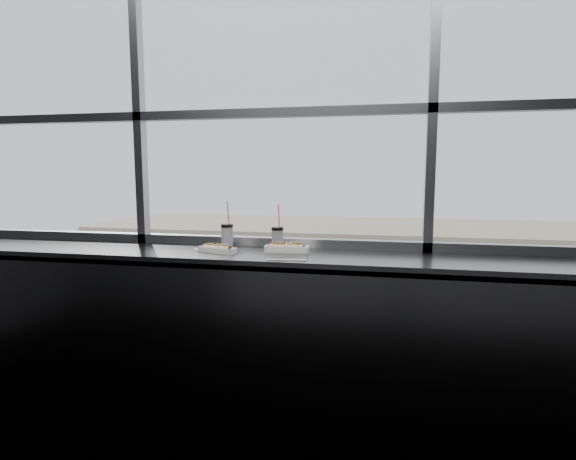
% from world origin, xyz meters
% --- Properties ---
extents(wall_back_lower, '(6.00, 0.00, 6.00)m').
position_xyz_m(wall_back_lower, '(0.00, 1.50, 0.55)').
color(wall_back_lower, black).
rests_on(wall_back_lower, ground).
extents(window_glass, '(6.00, 0.00, 6.00)m').
position_xyz_m(window_glass, '(0.00, 1.52, 2.30)').
color(window_glass, silver).
rests_on(window_glass, ground).
extents(window_mullions, '(6.00, 0.08, 2.40)m').
position_xyz_m(window_mullions, '(0.00, 1.50, 2.30)').
color(window_mullions, gray).
rests_on(window_mullions, ground).
extents(counter, '(6.00, 0.55, 0.06)m').
position_xyz_m(counter, '(0.00, 1.23, 1.07)').
color(counter, slate).
rests_on(counter, ground).
extents(counter_fascia, '(6.00, 0.04, 1.04)m').
position_xyz_m(counter_fascia, '(0.00, 0.97, 0.55)').
color(counter_fascia, slate).
rests_on(counter_fascia, ground).
extents(hotdog_tray_left, '(0.26, 0.15, 0.06)m').
position_xyz_m(hotdog_tray_left, '(-0.31, 1.17, 1.12)').
color(hotdog_tray_left, white).
rests_on(hotdog_tray_left, counter).
extents(hotdog_tray_right, '(0.28, 0.11, 0.07)m').
position_xyz_m(hotdog_tray_right, '(0.12, 1.28, 1.13)').
color(hotdog_tray_right, white).
rests_on(hotdog_tray_right, counter).
extents(soda_cup_left, '(0.09, 0.09, 0.32)m').
position_xyz_m(soda_cup_left, '(-0.31, 1.38, 1.19)').
color(soda_cup_left, white).
rests_on(soda_cup_left, counter).
extents(soda_cup_right, '(0.08, 0.08, 0.31)m').
position_xyz_m(soda_cup_right, '(0.05, 1.32, 1.19)').
color(soda_cup_right, white).
rests_on(soda_cup_right, counter).
extents(loose_straw, '(0.23, 0.03, 0.01)m').
position_xyz_m(loose_straw, '(0.18, 1.01, 1.10)').
color(loose_straw, white).
rests_on(loose_straw, counter).
extents(wrapper, '(0.09, 0.06, 0.02)m').
position_xyz_m(wrapper, '(-0.45, 1.20, 1.11)').
color(wrapper, silver).
rests_on(wrapper, counter).
extents(plaza_ground, '(120.00, 120.00, 0.00)m').
position_xyz_m(plaza_ground, '(0.00, 45.00, -11.00)').
color(plaza_ground, '#B1B0AB').
rests_on(plaza_ground, ground).
extents(street_asphalt, '(80.00, 10.00, 0.06)m').
position_xyz_m(street_asphalt, '(0.00, 21.50, -10.97)').
color(street_asphalt, black).
rests_on(street_asphalt, plaza_ground).
extents(far_sidewalk, '(80.00, 6.00, 0.04)m').
position_xyz_m(far_sidewalk, '(0.00, 29.50, -10.98)').
color(far_sidewalk, '#B1B0AB').
rests_on(far_sidewalk, plaza_ground).
extents(far_building, '(50.00, 14.00, 8.00)m').
position_xyz_m(far_building, '(0.00, 39.50, -7.00)').
color(far_building, tan).
rests_on(far_building, plaza_ground).
extents(car_near_c, '(3.46, 6.70, 2.14)m').
position_xyz_m(car_near_c, '(-0.15, 17.50, -9.87)').
color(car_near_c, maroon).
rests_on(car_near_c, street_asphalt).
extents(car_near_d, '(3.22, 6.17, 1.97)m').
position_xyz_m(car_near_d, '(6.34, 17.50, -9.96)').
color(car_near_d, white).
rests_on(car_near_d, street_asphalt).
extents(car_near_a, '(3.41, 6.78, 2.18)m').
position_xyz_m(car_near_a, '(-15.96, 17.50, -9.85)').
color(car_near_a, white).
rests_on(car_near_a, street_asphalt).
extents(car_near_b, '(3.10, 6.18, 1.98)m').
position_xyz_m(car_near_b, '(-5.56, 17.50, -9.95)').
color(car_near_b, black).
rests_on(car_near_b, street_asphalt).
extents(car_far_b, '(2.84, 5.76, 1.85)m').
position_xyz_m(car_far_b, '(2.58, 25.50, -10.01)').
color(car_far_b, maroon).
rests_on(car_far_b, street_asphalt).
extents(pedestrian_c, '(0.70, 0.93, 2.09)m').
position_xyz_m(pedestrian_c, '(3.81, 29.92, -9.91)').
color(pedestrian_c, '#66605B').
rests_on(pedestrian_c, far_sidewalk).
extents(pedestrian_d, '(0.88, 0.66, 1.97)m').
position_xyz_m(pedestrian_d, '(10.16, 29.64, -9.98)').
color(pedestrian_d, '#66605B').
rests_on(pedestrian_d, far_sidewalk).
extents(pedestrian_a, '(0.89, 0.66, 1.99)m').
position_xyz_m(pedestrian_a, '(-6.78, 30.66, -9.96)').
color(pedestrian_a, '#66605B').
rests_on(pedestrian_a, far_sidewalk).
extents(pedestrian_b, '(0.84, 0.63, 1.89)m').
position_xyz_m(pedestrian_b, '(-0.71, 28.73, -10.01)').
color(pedestrian_b, '#66605B').
rests_on(pedestrian_b, far_sidewalk).
extents(tree_left, '(3.33, 3.33, 5.20)m').
position_xyz_m(tree_left, '(-7.97, 29.50, -7.47)').
color(tree_left, '#47382B').
rests_on(tree_left, far_sidewalk).
extents(tree_center, '(3.41, 3.41, 5.32)m').
position_xyz_m(tree_center, '(1.52, 29.50, -7.39)').
color(tree_center, '#47382B').
rests_on(tree_center, far_sidewalk).
extents(tree_right, '(3.19, 3.19, 4.98)m').
position_xyz_m(tree_right, '(11.43, 29.50, -7.63)').
color(tree_right, '#47382B').
rests_on(tree_right, far_sidewalk).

